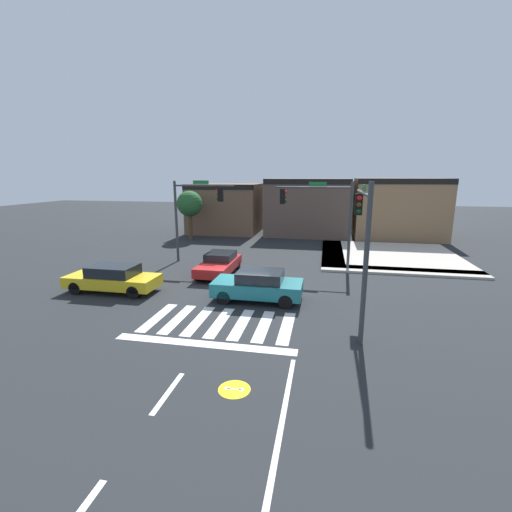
{
  "coord_description": "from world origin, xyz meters",
  "views": [
    {
      "loc": [
        4.15,
        -17.7,
        5.97
      ],
      "look_at": [
        0.72,
        -0.36,
        1.94
      ],
      "focal_mm": 24.8,
      "sensor_mm": 36.0,
      "label": 1
    }
  ],
  "objects_px": {
    "traffic_signal_southeast": "(363,228)",
    "traffic_signal_northwest": "(196,206)",
    "car_teal": "(258,285)",
    "traffic_signal_northeast": "(321,209)",
    "roadside_tree": "(190,204)",
    "car_yellow": "(113,278)",
    "car_red": "(219,264)"
  },
  "relations": [
    {
      "from": "traffic_signal_northwest",
      "to": "car_teal",
      "type": "bearing_deg",
      "value": -50.62
    },
    {
      "from": "traffic_signal_northwest",
      "to": "traffic_signal_northeast",
      "type": "bearing_deg",
      "value": -2.0
    },
    {
      "from": "traffic_signal_northeast",
      "to": "roadside_tree",
      "type": "relative_size",
      "value": 1.23
    },
    {
      "from": "traffic_signal_northwest",
      "to": "car_yellow",
      "type": "relative_size",
      "value": 1.18
    },
    {
      "from": "traffic_signal_southeast",
      "to": "traffic_signal_northwest",
      "type": "xyz_separation_m",
      "value": [
        -10.21,
        8.86,
        -0.05
      ]
    },
    {
      "from": "roadside_tree",
      "to": "traffic_signal_northwest",
      "type": "bearing_deg",
      "value": -65.8
    },
    {
      "from": "car_teal",
      "to": "traffic_signal_northeast",
      "type": "bearing_deg",
      "value": -112.39
    },
    {
      "from": "roadside_tree",
      "to": "car_red",
      "type": "bearing_deg",
      "value": -60.96
    },
    {
      "from": "traffic_signal_northeast",
      "to": "roadside_tree",
      "type": "bearing_deg",
      "value": -35.89
    },
    {
      "from": "traffic_signal_southeast",
      "to": "traffic_signal_northwest",
      "type": "distance_m",
      "value": 13.52
    },
    {
      "from": "traffic_signal_southeast",
      "to": "car_red",
      "type": "xyz_separation_m",
      "value": [
        -7.76,
        6.1,
        -3.31
      ]
    },
    {
      "from": "traffic_signal_southeast",
      "to": "traffic_signal_northwest",
      "type": "height_order",
      "value": "traffic_signal_southeast"
    },
    {
      "from": "traffic_signal_northwest",
      "to": "car_yellow",
      "type": "distance_m",
      "value": 8.05
    },
    {
      "from": "traffic_signal_northeast",
      "to": "car_teal",
      "type": "relative_size",
      "value": 1.31
    },
    {
      "from": "traffic_signal_southeast",
      "to": "car_yellow",
      "type": "xyz_separation_m",
      "value": [
        -12.23,
        1.76,
        -3.24
      ]
    },
    {
      "from": "car_yellow",
      "to": "roadside_tree",
      "type": "distance_m",
      "value": 16.04
    },
    {
      "from": "traffic_signal_northeast",
      "to": "car_teal",
      "type": "distance_m",
      "value": 7.85
    },
    {
      "from": "car_yellow",
      "to": "traffic_signal_southeast",
      "type": "bearing_deg",
      "value": 171.82
    },
    {
      "from": "car_yellow",
      "to": "roadside_tree",
      "type": "relative_size",
      "value": 1.04
    },
    {
      "from": "traffic_signal_southeast",
      "to": "traffic_signal_northeast",
      "type": "distance_m",
      "value": 8.75
    },
    {
      "from": "traffic_signal_northwest",
      "to": "roadside_tree",
      "type": "relative_size",
      "value": 1.23
    },
    {
      "from": "traffic_signal_southeast",
      "to": "roadside_tree",
      "type": "distance_m",
      "value": 22.45
    },
    {
      "from": "car_red",
      "to": "car_teal",
      "type": "bearing_deg",
      "value": 37.9
    },
    {
      "from": "traffic_signal_southeast",
      "to": "traffic_signal_northeast",
      "type": "relative_size",
      "value": 1.03
    },
    {
      "from": "traffic_signal_northwest",
      "to": "car_teal",
      "type": "xyz_separation_m",
      "value": [
        5.7,
        -6.94,
        -3.16
      ]
    },
    {
      "from": "traffic_signal_southeast",
      "to": "car_teal",
      "type": "xyz_separation_m",
      "value": [
        -4.51,
        1.92,
        -3.21
      ]
    },
    {
      "from": "traffic_signal_northeast",
      "to": "car_teal",
      "type": "xyz_separation_m",
      "value": [
        -2.74,
        -6.65,
        -3.15
      ]
    },
    {
      "from": "car_yellow",
      "to": "roadside_tree",
      "type": "height_order",
      "value": "roadside_tree"
    },
    {
      "from": "traffic_signal_southeast",
      "to": "car_red",
      "type": "bearing_deg",
      "value": 51.85
    },
    {
      "from": "traffic_signal_southeast",
      "to": "car_teal",
      "type": "bearing_deg",
      "value": 66.96
    },
    {
      "from": "traffic_signal_southeast",
      "to": "car_yellow",
      "type": "height_order",
      "value": "traffic_signal_southeast"
    },
    {
      "from": "traffic_signal_southeast",
      "to": "car_yellow",
      "type": "relative_size",
      "value": 1.21
    }
  ]
}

